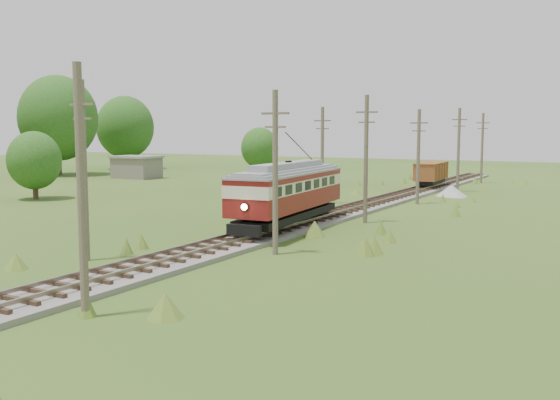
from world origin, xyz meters
The scene contains 17 objects.
railbed_main centered at (0.00, 34.00, 0.19)m, with size 3.60×96.00×0.57m.
streetcar centered at (0.00, 25.50, 2.72)m, with size 4.25×13.01×5.89m.
gondola centered at (0.00, 58.91, 1.88)m, with size 2.81×7.48×2.44m.
gravel_pile centered at (4.06, 52.16, 0.54)m, with size 3.15×3.34×1.14m.
utility_pole_r_1 centered at (3.10, 5.00, 4.40)m, with size 0.30×0.30×8.80m.
utility_pole_r_2 centered at (3.30, 18.00, 4.42)m, with size 1.60×0.30×8.60m.
utility_pole_r_3 centered at (3.20, 31.00, 4.63)m, with size 1.60×0.30×9.00m.
utility_pole_r_4 centered at (3.00, 44.00, 4.32)m, with size 1.60×0.30×8.40m.
utility_pole_r_5 centered at (3.40, 57.00, 4.58)m, with size 1.60×0.30×8.90m.
utility_pole_r_6 centered at (3.20, 70.00, 4.47)m, with size 1.60×0.30×8.70m.
utility_pole_l_a centered at (-4.20, 12.00, 4.63)m, with size 1.60×0.30×9.00m.
utility_pole_l_b centered at (-4.50, 40.00, 4.42)m, with size 1.60×0.30×8.60m.
tree_left_4 centered at (-54.00, 54.00, 8.37)m, with size 11.34×11.34×14.61m.
tree_left_5 centered at (-56.00, 70.00, 7.12)m, with size 9.66×9.66×12.44m.
tree_mid_a centered at (-28.00, 68.00, 4.02)m, with size 5.46×5.46×7.03m.
tree_mid_c centered at (-30.00, 30.00, 3.71)m, with size 5.04×5.04×6.49m.
shed centered at (-40.00, 55.00, 1.57)m, with size 6.40×4.40×3.10m.
Camera 1 is at (19.43, -10.14, 6.50)m, focal length 40.00 mm.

